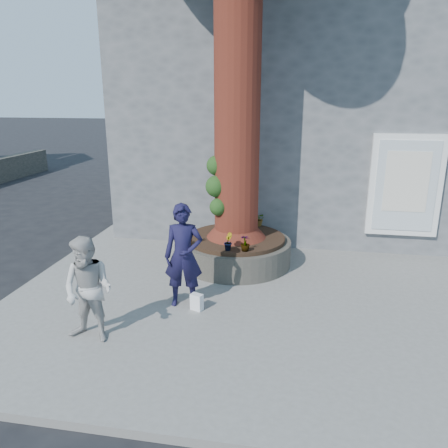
# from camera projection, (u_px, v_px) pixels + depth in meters

# --- Properties ---
(ground) EXTENTS (120.00, 120.00, 0.00)m
(ground) POSITION_uv_depth(u_px,v_px,m) (174.00, 308.00, 7.62)
(ground) COLOR black
(ground) RESTS_ON ground
(pavement) EXTENTS (9.00, 8.00, 0.12)m
(pavement) POSITION_uv_depth(u_px,v_px,m) (264.00, 288.00, 8.30)
(pavement) COLOR slate
(pavement) RESTS_ON ground
(yellow_line) EXTENTS (0.10, 30.00, 0.01)m
(yellow_line) POSITION_uv_depth(u_px,v_px,m) (46.00, 274.00, 9.07)
(yellow_line) COLOR yellow
(yellow_line) RESTS_ON ground
(stone_shop) EXTENTS (10.30, 8.30, 6.30)m
(stone_shop) POSITION_uv_depth(u_px,v_px,m) (318.00, 109.00, 13.09)
(stone_shop) COLOR #55585B
(stone_shop) RESTS_ON ground
(planter) EXTENTS (2.30, 2.30, 0.60)m
(planter) POSITION_uv_depth(u_px,v_px,m) (236.00, 250.00, 9.26)
(planter) COLOR black
(planter) RESTS_ON pavement
(man) EXTENTS (0.70, 0.52, 1.77)m
(man) POSITION_uv_depth(u_px,v_px,m) (184.00, 256.00, 7.27)
(man) COLOR black
(man) RESTS_ON pavement
(woman) EXTENTS (0.83, 0.68, 1.57)m
(woman) POSITION_uv_depth(u_px,v_px,m) (88.00, 290.00, 6.22)
(woman) COLOR #B5B1AD
(woman) RESTS_ON pavement
(shopping_bag) EXTENTS (0.23, 0.18, 0.28)m
(shopping_bag) POSITION_uv_depth(u_px,v_px,m) (197.00, 302.00, 7.28)
(shopping_bag) COLOR white
(shopping_bag) RESTS_ON pavement
(plant_a) EXTENTS (0.22, 0.17, 0.37)m
(plant_a) POSITION_uv_depth(u_px,v_px,m) (189.00, 236.00, 8.62)
(plant_a) COLOR gray
(plant_a) RESTS_ON planter
(plant_b) EXTENTS (0.21, 0.21, 0.34)m
(plant_b) POSITION_uv_depth(u_px,v_px,m) (228.00, 242.00, 8.32)
(plant_b) COLOR gray
(plant_b) RESTS_ON planter
(plant_c) EXTENTS (0.18, 0.18, 0.32)m
(plant_c) POSITION_uv_depth(u_px,v_px,m) (245.00, 243.00, 8.27)
(plant_c) COLOR gray
(plant_c) RESTS_ON planter
(plant_d) EXTENTS (0.36, 0.38, 0.34)m
(plant_d) POSITION_uv_depth(u_px,v_px,m) (259.00, 219.00, 9.86)
(plant_d) COLOR gray
(plant_d) RESTS_ON planter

